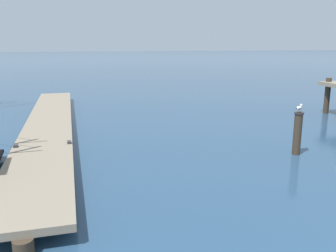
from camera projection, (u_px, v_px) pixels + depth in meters
The scene contains 3 objects.
floating_dock at pixel (49, 124), 14.59m from camera, with size 3.00×18.55×0.53m.
mooring_piling at pixel (297, 132), 11.55m from camera, with size 0.30×0.30×1.41m.
perched_seagull at pixel (300, 108), 11.36m from camera, with size 0.36×0.25×0.27m.
Camera 1 is at (-5.08, -1.08, 3.54)m, focal length 37.84 mm.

